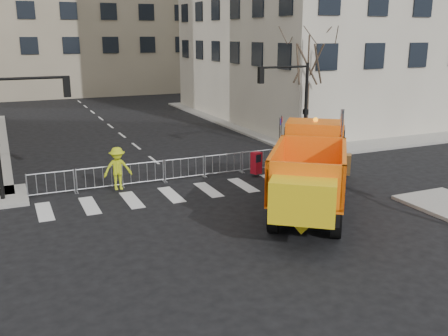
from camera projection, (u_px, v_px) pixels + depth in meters
name	position (u px, v px, depth m)	size (l,w,h in m)	color
ground	(248.00, 234.00, 17.96)	(120.00, 120.00, 0.00)	black
sidewalk_back	(173.00, 174.00, 25.43)	(64.00, 5.00, 0.15)	gray
traffic_light_right	(306.00, 110.00, 28.99)	(0.18, 0.18, 5.40)	black
crowd_barriers	(164.00, 171.00, 24.22)	(12.60, 0.60, 1.10)	#9EA0A5
street_tree	(307.00, 90.00, 29.87)	(3.00, 3.00, 7.50)	#382B21
plow_truck	(311.00, 169.00, 19.82)	(8.43, 9.88, 4.01)	black
cop_a	(326.00, 164.00, 23.81)	(0.71, 0.46, 1.93)	black
cop_b	(292.00, 156.00, 25.29)	(0.95, 0.74, 1.95)	black
cop_c	(321.00, 157.00, 25.46)	(1.04, 0.43, 1.78)	black
worker	(118.00, 168.00, 22.41)	(1.26, 0.73, 1.95)	#BCCD18
newspaper_box	(256.00, 163.00, 25.10)	(0.45, 0.40, 1.10)	#A30C19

